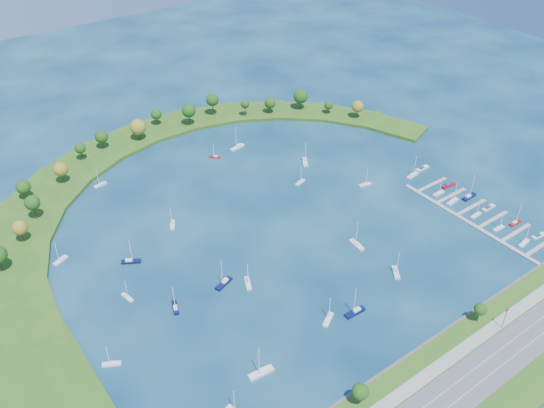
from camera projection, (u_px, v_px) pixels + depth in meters
ground at (270, 218)px, 290.65m from camera, size 700.00×700.00×0.00m
south_shoreline at (469, 379)px, 209.30m from camera, size 420.00×43.10×11.60m
breakwater at (143, 203)px, 299.72m from camera, size 286.74×247.64×2.00m
breakwater_trees at (169, 136)px, 338.59m from camera, size 237.67×92.71×15.21m
harbor_tower at (139, 129)px, 359.30m from camera, size 2.60×2.60×4.55m
dock_system at (477, 216)px, 291.58m from camera, size 24.28×82.00×1.60m
moored_boat_0 at (365, 184)px, 314.97m from camera, size 7.50×3.62×10.62m
moored_boat_1 at (355, 312)px, 236.76m from camera, size 9.64×3.06×14.02m
moored_boat_2 at (127, 297)px, 243.96m from camera, size 3.17×6.97×9.90m
moored_boat_3 at (305, 161)px, 334.39m from camera, size 7.32×9.36×13.86m
moored_boat_4 at (60, 260)px, 263.38m from camera, size 7.84×4.99×11.20m
moored_boat_5 at (112, 363)px, 215.25m from camera, size 7.08×5.13×10.31m
moored_boat_6 at (357, 244)px, 272.40m from camera, size 3.44×9.40×13.51m
moored_boat_7 at (396, 272)px, 256.62m from camera, size 6.79×8.21×12.35m
moored_boat_8 at (131, 261)px, 262.68m from camera, size 8.87×6.61×12.98m
moored_boat_9 at (100, 184)px, 314.67m from camera, size 7.60×2.96×10.88m
moored_boat_10 at (224, 283)px, 250.80m from camera, size 9.73×5.63×13.80m
moored_boat_11 at (175, 307)px, 238.91m from camera, size 4.84×8.25×11.72m
moored_boat_12 at (248, 283)px, 250.95m from camera, size 5.44×8.41×12.03m
moored_boat_13 at (300, 182)px, 316.72m from camera, size 7.42×3.88×10.50m
moored_boat_14 at (237, 147)px, 348.18m from camera, size 10.25×4.73×14.55m
moored_boat_15 at (261, 372)px, 211.79m from camera, size 10.20×3.77×14.66m
moored_boat_17 at (172, 224)px, 285.34m from camera, size 5.50×7.63×11.09m
moored_boat_18 at (215, 156)px, 339.17m from camera, size 5.92×5.77×9.49m
moored_boat_19 at (328, 319)px, 233.43m from camera, size 8.18×6.14×11.99m
docked_boat_0 at (524, 243)px, 273.54m from camera, size 8.03×3.41×11.44m
docked_boat_1 at (538, 236)px, 278.19m from camera, size 8.36×3.45×1.66m
docked_boat_2 at (499, 228)px, 282.94m from camera, size 7.20×2.33×10.45m
docked_boat_3 at (515, 222)px, 286.59m from camera, size 7.62×2.38×11.10m
docked_boat_4 at (476, 215)px, 291.80m from camera, size 7.37×2.58×10.64m
docked_boat_5 at (488, 208)px, 297.17m from camera, size 8.46×2.42×1.72m
docked_boat_6 at (453, 201)px, 301.55m from camera, size 8.58×3.36×12.28m
docked_boat_7 at (469, 196)px, 305.09m from camera, size 9.61×3.24×13.90m
docked_boat_8 at (439, 193)px, 307.80m from camera, size 7.53×2.14×11.05m
docked_boat_9 at (448, 185)px, 314.29m from camera, size 8.94×2.99×1.80m
docked_boat_10 at (413, 175)px, 322.45m from camera, size 8.73×3.53×12.46m
docked_boat_11 at (422, 168)px, 328.63m from camera, size 9.15×2.64×1.86m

